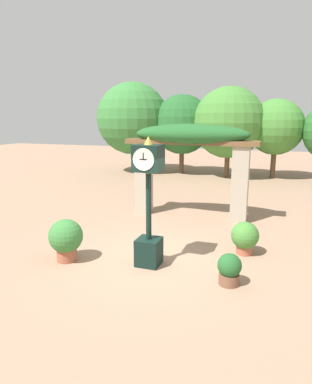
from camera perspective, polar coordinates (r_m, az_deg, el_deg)
name	(u,v)px	position (r m, az deg, el deg)	size (l,w,h in m)	color
ground_plane	(150,260)	(8.44, -1.06, -11.19)	(60.00, 60.00, 0.00)	#9E7A60
pedestal_clock	(149,203)	(7.70, -1.24, -1.78)	(0.58, 0.63, 2.97)	black
pergola	(190,149)	(11.51, 5.74, 7.21)	(4.47, 1.12, 3.17)	#A89E89
potted_plant_near_left	(245,237)	(8.89, 14.60, -7.24)	(0.69, 0.69, 0.83)	#9E563D
potted_plant_near_right	(229,269)	(7.31, 12.13, -12.41)	(0.50, 0.50, 0.67)	brown
potted_plant_far_left	(66,238)	(8.47, -14.78, -7.45)	(0.81, 0.81, 1.02)	#9E563D
tree_line	(205,123)	(20.29, 8.14, 11.30)	(15.12, 4.37, 5.48)	brown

